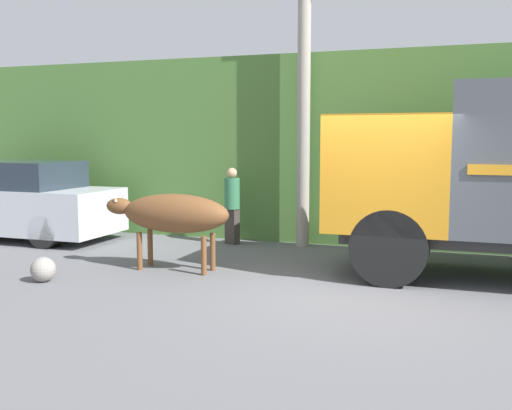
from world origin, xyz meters
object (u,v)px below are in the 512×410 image
object	(u,v)px
parked_suv	(13,201)
utility_pole	(304,96)
pedestrian_on_hill	(232,202)
roadside_rock	(43,269)
brown_cow	(173,214)

from	to	relation	value
parked_suv	utility_pole	world-z (taller)	utility_pole
pedestrian_on_hill	parked_suv	bearing A→B (deg)	31.45
utility_pole	roadside_rock	world-z (taller)	utility_pole
parked_suv	roadside_rock	distance (m)	4.49
utility_pole	parked_suv	bearing A→B (deg)	-169.16
parked_suv	roadside_rock	world-z (taller)	parked_suv
brown_cow	pedestrian_on_hill	bearing A→B (deg)	93.09
brown_cow	utility_pole	size ratio (longest dim) A/B	0.39
parked_suv	roadside_rock	xyz separation A→B (m)	(3.24, -3.05, -0.62)
pedestrian_on_hill	utility_pole	distance (m)	2.58
brown_cow	roadside_rock	bearing A→B (deg)	-133.62
pedestrian_on_hill	roadside_rock	world-z (taller)	pedestrian_on_hill
parked_suv	pedestrian_on_hill	size ratio (longest dim) A/B	2.98
brown_cow	utility_pole	xyz separation A→B (m)	(1.44, 2.83, 2.06)
pedestrian_on_hill	roadside_rock	bearing A→B (deg)	89.68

